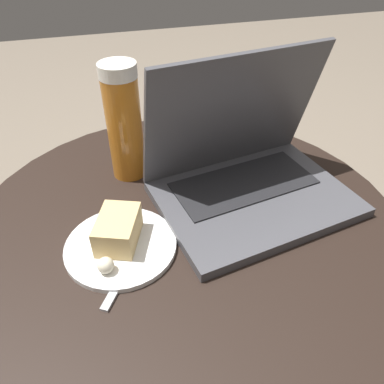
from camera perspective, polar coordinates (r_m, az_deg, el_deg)
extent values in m
plane|color=#726656|center=(1.05, -0.67, -24.00)|extent=(6.00, 6.00, 0.00)
cylinder|color=#515156|center=(1.05, -0.67, -23.81)|extent=(0.43, 0.43, 0.01)
cylinder|color=#515156|center=(0.85, -0.79, -16.36)|extent=(0.06, 0.06, 0.46)
cylinder|color=black|center=(0.67, -0.97, -4.55)|extent=(0.76, 0.76, 0.02)
cube|color=#47474C|center=(0.70, 9.44, -1.01)|extent=(0.37, 0.30, 0.02)
cube|color=black|center=(0.71, 7.93, 1.35)|extent=(0.28, 0.16, 0.00)
cube|color=#47474C|center=(0.69, 6.37, 11.70)|extent=(0.35, 0.12, 0.24)
cube|color=silver|center=(0.69, 6.49, 11.54)|extent=(0.32, 0.11, 0.22)
cylinder|color=#C6701E|center=(0.73, -10.21, 9.43)|extent=(0.07, 0.07, 0.20)
cylinder|color=white|center=(0.68, -11.31, 17.75)|extent=(0.07, 0.07, 0.02)
cylinder|color=white|center=(0.62, -10.78, -8.09)|extent=(0.18, 0.18, 0.01)
cube|color=#DBB775|center=(0.60, -11.20, -5.61)|extent=(0.09, 0.10, 0.05)
sphere|color=beige|center=(0.57, -13.04, -10.82)|extent=(0.02, 0.02, 0.02)
cube|color=#B2B2B7|center=(0.58, -10.71, -12.91)|extent=(0.07, 0.10, 0.01)
cube|color=#B2B2B7|center=(0.62, -7.57, -7.47)|extent=(0.05, 0.05, 0.01)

